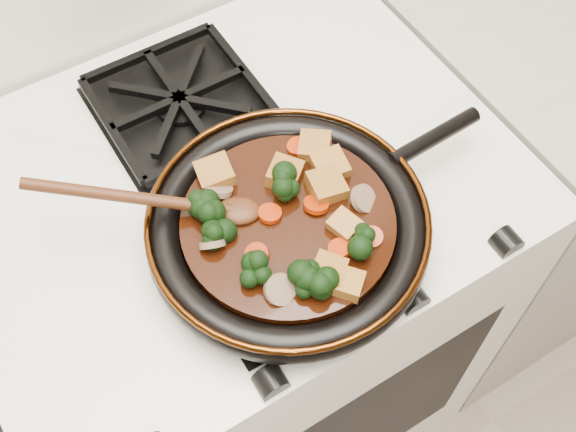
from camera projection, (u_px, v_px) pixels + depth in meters
stove at (245, 314)px, 1.36m from camera, size 0.76×0.60×0.90m
burner_grate_front at (282, 247)px, 0.91m from camera, size 0.23×0.23×0.03m
burner_grate_back at (180, 103)px, 1.03m from camera, size 0.23×0.23×0.03m
skillet at (289, 226)px, 0.89m from camera, size 0.48×0.35×0.05m
braising_sauce at (288, 225)px, 0.88m from camera, size 0.26×0.26×0.02m
tofu_cube_0 at (326, 186)px, 0.89m from camera, size 0.05×0.05×0.03m
tofu_cube_1 at (315, 147)px, 0.92m from camera, size 0.06×0.06×0.03m
tofu_cube_2 at (215, 174)px, 0.90m from camera, size 0.05×0.05×0.03m
tofu_cube_3 at (344, 225)px, 0.86m from camera, size 0.04×0.04×0.02m
tofu_cube_4 at (349, 284)px, 0.82m from camera, size 0.05×0.05×0.02m
tofu_cube_5 at (330, 166)px, 0.91m from camera, size 0.05×0.05×0.03m
tofu_cube_6 at (328, 272)px, 0.83m from camera, size 0.06×0.05×0.03m
tofu_cube_7 at (285, 174)px, 0.90m from camera, size 0.06×0.06×0.03m
broccoli_floret_0 at (207, 210)px, 0.87m from camera, size 0.08×0.08×0.06m
broccoli_floret_1 at (219, 236)px, 0.85m from camera, size 0.08×0.08×0.06m
broccoli_floret_2 at (318, 289)px, 0.81m from camera, size 0.07×0.07×0.05m
broccoli_floret_3 at (361, 238)px, 0.85m from camera, size 0.07×0.07×0.05m
broccoli_floret_4 at (308, 282)px, 0.82m from camera, size 0.09×0.09×0.06m
broccoli_floret_5 at (288, 184)px, 0.89m from camera, size 0.09×0.08×0.08m
broccoli_floret_6 at (208, 208)px, 0.87m from camera, size 0.07×0.07×0.06m
broccoli_floret_7 at (254, 274)px, 0.82m from camera, size 0.09×0.09×0.07m
carrot_coin_0 at (257, 255)px, 0.84m from camera, size 0.03×0.03×0.02m
carrot_coin_1 at (340, 249)px, 0.85m from camera, size 0.03×0.03×0.01m
carrot_coin_2 at (316, 204)px, 0.88m from camera, size 0.03×0.03×0.02m
carrot_coin_3 at (298, 146)px, 0.93m from camera, size 0.03×0.03×0.01m
carrot_coin_4 at (372, 237)px, 0.86m from camera, size 0.03×0.03×0.02m
carrot_coin_5 at (270, 214)px, 0.87m from camera, size 0.03×0.03×0.01m
mushroom_slice_0 at (212, 244)px, 0.85m from camera, size 0.04×0.03×0.03m
mushroom_slice_1 at (218, 189)px, 0.89m from camera, size 0.05×0.05×0.03m
mushroom_slice_2 at (363, 199)px, 0.88m from camera, size 0.05×0.05×0.03m
mushroom_slice_3 at (280, 290)px, 0.82m from camera, size 0.05×0.04×0.03m
wooden_spoon at (177, 203)px, 0.86m from camera, size 0.15×0.10×0.25m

